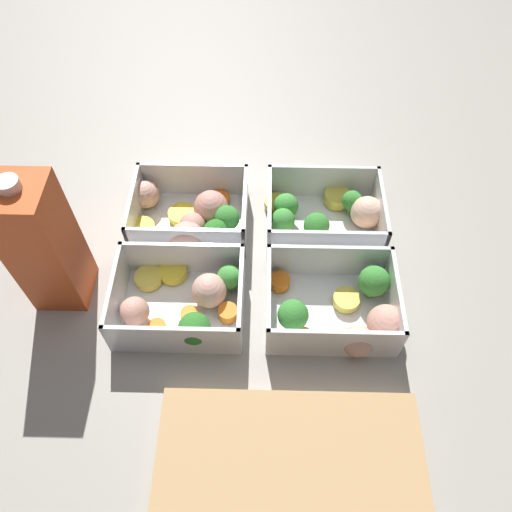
# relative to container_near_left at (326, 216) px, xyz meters

# --- Properties ---
(ground_plane) EXTENTS (4.00, 4.00, 0.00)m
(ground_plane) POSITION_rel_container_near_left_xyz_m (0.10, 0.07, -0.02)
(ground_plane) COLOR gray
(container_near_left) EXTENTS (0.17, 0.14, 0.06)m
(container_near_left) POSITION_rel_container_near_left_xyz_m (0.00, 0.00, 0.00)
(container_near_left) COLOR white
(container_near_left) RESTS_ON ground_plane
(container_near_right) EXTENTS (0.17, 0.15, 0.06)m
(container_near_right) POSITION_rel_container_near_left_xyz_m (0.19, 0.01, 0.00)
(container_near_right) COLOR white
(container_near_right) RESTS_ON ground_plane
(container_far_left) EXTENTS (0.17, 0.13, 0.06)m
(container_far_left) POSITION_rel_container_near_left_xyz_m (-0.01, 0.15, 0.00)
(container_far_left) COLOR white
(container_far_left) RESTS_ON ground_plane
(container_far_right) EXTENTS (0.16, 0.14, 0.06)m
(container_far_right) POSITION_rel_container_near_left_xyz_m (0.18, 0.14, -0.00)
(container_far_right) COLOR white
(container_far_right) RESTS_ON ground_plane
(juice_carton) EXTENTS (0.07, 0.07, 0.20)m
(juice_carton) POSITION_rel_container_near_left_xyz_m (0.34, 0.11, 0.07)
(juice_carton) COLOR #D14C1E
(juice_carton) RESTS_ON ground_plane
(cutting_board) EXTENTS (0.28, 0.18, 0.02)m
(cutting_board) POSITION_rel_container_near_left_xyz_m (0.05, 0.34, -0.01)
(cutting_board) COLOR tan
(cutting_board) RESTS_ON ground_plane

